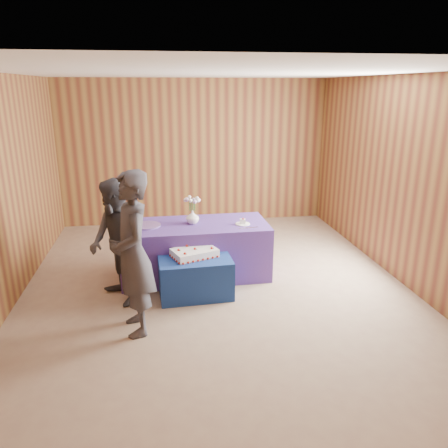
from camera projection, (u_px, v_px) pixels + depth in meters
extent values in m
plane|color=gray|center=(216.00, 286.00, 5.82)|extent=(6.00, 6.00, 0.00)
cube|color=brown|center=(195.00, 153.00, 8.24)|extent=(5.00, 0.04, 2.70)
cube|color=brown|center=(283.00, 297.00, 2.58)|extent=(5.00, 0.04, 2.70)
cube|color=brown|center=(2.00, 194.00, 5.05)|extent=(0.04, 6.00, 2.70)
cube|color=brown|center=(403.00, 181.00, 5.77)|extent=(0.04, 6.00, 2.70)
cube|color=white|center=(215.00, 72.00, 5.01)|extent=(5.00, 6.00, 0.04)
cube|color=navy|center=(195.00, 275.00, 5.55)|extent=(0.93, 0.74, 0.50)
cube|color=#4E338E|center=(195.00, 250.00, 6.06)|extent=(2.01, 0.93, 0.75)
cube|color=silver|center=(194.00, 253.00, 5.47)|extent=(0.62, 0.52, 0.10)
sphere|color=#AB170D|center=(181.00, 264.00, 5.21)|extent=(0.03, 0.03, 0.03)
sphere|color=#AB170D|center=(220.00, 256.00, 5.46)|extent=(0.03, 0.03, 0.03)
sphere|color=#AB170D|center=(169.00, 255.00, 5.51)|extent=(0.03, 0.03, 0.03)
sphere|color=#AB170D|center=(207.00, 247.00, 5.76)|extent=(0.03, 0.03, 0.03)
sphere|color=#AB170D|center=(185.00, 252.00, 5.31)|extent=(0.03, 0.03, 0.03)
cone|color=#155C1C|center=(187.00, 253.00, 5.31)|extent=(0.02, 0.02, 0.02)
sphere|color=#AB170D|center=(202.00, 244.00, 5.59)|extent=(0.03, 0.03, 0.03)
cone|color=#155C1C|center=(203.00, 245.00, 5.59)|extent=(0.02, 0.02, 0.02)
sphere|color=#AB170D|center=(194.00, 248.00, 5.46)|extent=(0.03, 0.03, 0.03)
cone|color=#155C1C|center=(196.00, 249.00, 5.46)|extent=(0.02, 0.02, 0.02)
imported|color=white|center=(192.00, 217.00, 5.95)|extent=(0.23, 0.23, 0.19)
cylinder|color=#2C6A2A|center=(195.00, 205.00, 5.90)|extent=(0.01, 0.01, 0.15)
sphere|color=#C4A4D4|center=(199.00, 199.00, 5.89)|extent=(0.05, 0.05, 0.05)
cylinder|color=#2C6A2A|center=(194.00, 205.00, 5.92)|extent=(0.01, 0.01, 0.15)
sphere|color=white|center=(197.00, 199.00, 5.93)|extent=(0.05, 0.05, 0.05)
cylinder|color=#2C6A2A|center=(193.00, 204.00, 5.93)|extent=(0.01, 0.01, 0.15)
sphere|color=#C4A4D4|center=(194.00, 198.00, 5.96)|extent=(0.05, 0.05, 0.05)
cylinder|color=#2C6A2A|center=(191.00, 204.00, 5.93)|extent=(0.01, 0.01, 0.15)
sphere|color=white|center=(189.00, 198.00, 5.95)|extent=(0.05, 0.05, 0.05)
cylinder|color=#2C6A2A|center=(190.00, 205.00, 5.91)|extent=(0.01, 0.01, 0.15)
sphere|color=#C4A4D4|center=(186.00, 199.00, 5.91)|extent=(0.05, 0.05, 0.05)
cylinder|color=#2C6A2A|center=(190.00, 205.00, 5.89)|extent=(0.01, 0.01, 0.15)
sphere|color=white|center=(185.00, 200.00, 5.86)|extent=(0.05, 0.05, 0.05)
cylinder|color=#2C6A2A|center=(190.00, 206.00, 5.87)|extent=(0.01, 0.01, 0.15)
sphere|color=#C4A4D4|center=(187.00, 201.00, 5.81)|extent=(0.05, 0.05, 0.05)
cylinder|color=#2C6A2A|center=(192.00, 206.00, 5.86)|extent=(0.01, 0.01, 0.15)
sphere|color=white|center=(190.00, 201.00, 5.79)|extent=(0.05, 0.05, 0.05)
cylinder|color=#2C6A2A|center=(193.00, 206.00, 5.87)|extent=(0.01, 0.01, 0.15)
sphere|color=#C4A4D4|center=(195.00, 201.00, 5.80)|extent=(0.05, 0.05, 0.05)
cylinder|color=#2C6A2A|center=(194.00, 205.00, 5.88)|extent=(0.01, 0.01, 0.15)
sphere|color=white|center=(198.00, 200.00, 5.83)|extent=(0.05, 0.05, 0.05)
cylinder|color=#6B4D9B|center=(147.00, 226.00, 5.85)|extent=(0.44, 0.44, 0.02)
cylinder|color=white|center=(243.00, 224.00, 5.94)|extent=(0.24, 0.24, 0.01)
cube|color=silver|center=(243.00, 221.00, 5.93)|extent=(0.08, 0.07, 0.06)
sphere|color=#AB170D|center=(243.00, 219.00, 5.89)|extent=(0.03, 0.03, 0.03)
cube|color=silver|center=(249.00, 228.00, 5.78)|extent=(0.26, 0.05, 0.00)
imported|color=#34333D|center=(133.00, 254.00, 4.52)|extent=(0.55, 0.72, 1.76)
imported|color=#353640|center=(117.00, 243.00, 5.19)|extent=(0.86, 0.93, 1.53)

